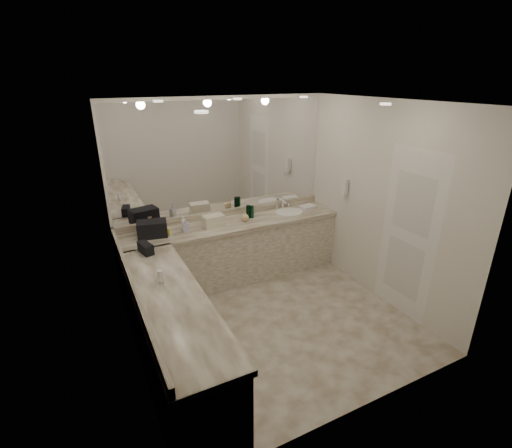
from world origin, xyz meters
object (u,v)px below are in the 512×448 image
soap_bottle_c (245,216)px  soap_bottle_a (183,223)px  sink (289,212)px  soap_bottle_b (186,225)px  hand_towel (308,207)px  cream_cosmetic_case (213,220)px  wall_phone (344,187)px  black_toiletry_bag (152,229)px

soap_bottle_c → soap_bottle_a: bearing=173.6°
sink → soap_bottle_b: 1.64m
sink → soap_bottle_a: bearing=177.6°
soap_bottle_b → hand_towel: bearing=1.8°
cream_cosmetic_case → soap_bottle_c: (0.47, -0.02, -0.01)m
soap_bottle_b → soap_bottle_c: bearing=0.4°
sink → wall_phone: 0.91m
hand_towel → sink: bearing=-175.8°
cream_cosmetic_case → soap_bottle_c: 0.47m
black_toiletry_bag → soap_bottle_a: (0.43, 0.05, -0.02)m
soap_bottle_b → soap_bottle_c: size_ratio=1.30×
sink → wall_phone: wall_phone is taller
black_toiletry_bag → soap_bottle_c: size_ratio=2.54×
wall_phone → hand_towel: (-0.25, 0.53, -0.43)m
wall_phone → hand_towel: bearing=115.4°
hand_towel → cream_cosmetic_case: bearing=-178.8°
sink → soap_bottle_c: soap_bottle_c is taller
black_toiletry_bag → soap_bottle_b: black_toiletry_bag is taller
wall_phone → hand_towel: size_ratio=1.00×
cream_cosmetic_case → black_toiletry_bag: bearing=174.4°
sink → hand_towel: hand_towel is taller
sink → soap_bottle_a: size_ratio=2.41×
black_toiletry_bag → soap_bottle_c: (1.30, -0.05, -0.03)m
sink → black_toiletry_bag: size_ratio=1.18×
sink → soap_bottle_a: 1.65m
soap_bottle_a → soap_bottle_c: bearing=-6.4°
wall_phone → soap_bottle_b: (-2.24, 0.46, -0.35)m
wall_phone → black_toiletry_bag: (-2.68, 0.52, -0.34)m
wall_phone → cream_cosmetic_case: size_ratio=0.83×
wall_phone → sink: bearing=140.4°
hand_towel → soap_bottle_b: 2.00m
sink → cream_cosmetic_case: 1.24m
black_toiletry_bag → cream_cosmetic_case: 0.83m
sink → black_toiletry_bag: 2.07m
soap_bottle_a → sink: bearing=-2.4°
black_toiletry_bag → sink: bearing=-0.5°
black_toiletry_bag → hand_towel: black_toiletry_bag is taller
wall_phone → soap_bottle_a: bearing=165.8°
cream_cosmetic_case → soap_bottle_a: soap_bottle_a is taller
cream_cosmetic_case → soap_bottle_a: bearing=165.3°
black_toiletry_bag → cream_cosmetic_case: size_ratio=1.30×
black_toiletry_bag → hand_towel: size_ratio=1.55×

